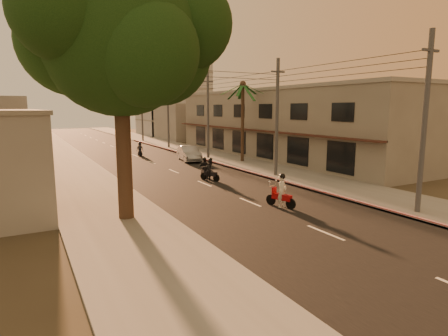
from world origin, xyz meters
The scene contains 16 objects.
ground centered at (0.00, 0.00, 0.00)m, with size 160.00×160.00×0.00m, color #383023.
road centered at (0.00, 20.00, 0.01)m, with size 10.00×140.00×0.02m, color black.
sidewalk_right centered at (7.50, 20.00, 0.06)m, with size 5.00×140.00×0.12m, color slate.
sidewalk_left centered at (-7.50, 20.00, 0.06)m, with size 5.00×140.00×0.12m, color slate.
curb_stripe centered at (5.10, 15.00, 0.10)m, with size 0.20×60.00×0.20m, color #B51318.
shophouse_row centered at (13.95, 18.00, 3.65)m, with size 8.80×34.20×7.30m.
distant_tower centered at (16.00, 56.00, 14.00)m, with size 12.10×12.10×28.00m.
broadleaf_tree centered at (-6.61, 2.14, 8.48)m, with size 9.60×8.70×12.10m.
palm_tree centered at (8.00, 16.00, 7.15)m, with size 5.00×5.00×8.20m.
utility_poles centered at (6.20, 20.00, 6.54)m, with size 1.20×48.26×9.00m.
filler_right centered at (14.00, 45.00, 3.00)m, with size 8.00×14.00×6.00m, color gray.
scooter_red centered at (0.93, 0.30, 0.83)m, with size 0.97×1.83×1.86m.
scooter_mid_a centered at (0.88, 8.77, 0.79)m, with size 1.25×1.64×1.72m.
scooter_mid_b centered at (1.07, 10.20, 0.72)m, with size 1.00×1.61×1.59m.
scooter_far_a centered at (0.42, 25.53, 0.73)m, with size 1.00×1.60×1.61m.
parked_car centered at (3.65, 19.20, 0.77)m, with size 2.38×4.86×1.53m, color gray.
Camera 1 is at (-11.16, -15.44, 5.29)m, focal length 30.00 mm.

